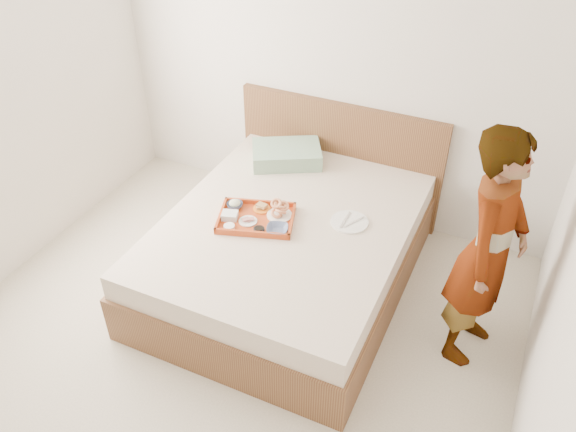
# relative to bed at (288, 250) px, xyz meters

# --- Properties ---
(ground) EXTENTS (3.50, 4.00, 0.01)m
(ground) POSITION_rel_bed_xyz_m (-0.11, -1.00, -0.27)
(ground) COLOR beige
(ground) RESTS_ON ground
(wall_back) EXTENTS (3.50, 0.01, 2.60)m
(wall_back) POSITION_rel_bed_xyz_m (-0.11, 1.00, 1.04)
(wall_back) COLOR silver
(wall_back) RESTS_ON ground
(wall_right) EXTENTS (0.01, 4.00, 2.60)m
(wall_right) POSITION_rel_bed_xyz_m (1.64, -1.00, 1.04)
(wall_right) COLOR silver
(wall_right) RESTS_ON ground
(bed) EXTENTS (1.65, 2.00, 0.53)m
(bed) POSITION_rel_bed_xyz_m (0.00, 0.00, 0.00)
(bed) COLOR brown
(bed) RESTS_ON ground
(headboard) EXTENTS (1.65, 0.06, 0.95)m
(headboard) POSITION_rel_bed_xyz_m (0.00, 0.97, 0.21)
(headboard) COLOR brown
(headboard) RESTS_ON ground
(pillow) EXTENTS (0.62, 0.55, 0.12)m
(pillow) POSITION_rel_bed_xyz_m (-0.32, 0.67, 0.33)
(pillow) COLOR #88AB8F
(pillow) RESTS_ON bed
(tray) EXTENTS (0.58, 0.49, 0.05)m
(tray) POSITION_rel_bed_xyz_m (-0.19, -0.09, 0.29)
(tray) COLOR #AC4816
(tray) RESTS_ON bed
(prawn_plate) EXTENTS (0.22, 0.22, 0.01)m
(prawn_plate) POSITION_rel_bed_xyz_m (-0.06, 0.01, 0.28)
(prawn_plate) COLOR white
(prawn_plate) RESTS_ON tray
(navy_bowl_big) EXTENTS (0.18, 0.18, 0.03)m
(navy_bowl_big) POSITION_rel_bed_xyz_m (-0.00, -0.15, 0.30)
(navy_bowl_big) COLOR navy
(navy_bowl_big) RESTS_ON tray
(sauce_dish) EXTENTS (0.09, 0.09, 0.03)m
(sauce_dish) POSITION_rel_bed_xyz_m (-0.11, -0.20, 0.29)
(sauce_dish) COLOR black
(sauce_dish) RESTS_ON tray
(meat_plate) EXTENTS (0.15, 0.15, 0.01)m
(meat_plate) POSITION_rel_bed_xyz_m (-0.22, -0.14, 0.28)
(meat_plate) COLOR white
(meat_plate) RESTS_ON tray
(bread_plate) EXTENTS (0.15, 0.15, 0.01)m
(bread_plate) POSITION_rel_bed_xyz_m (-0.20, 0.02, 0.28)
(bread_plate) COLOR orange
(bread_plate) RESTS_ON tray
(salad_bowl) EXTENTS (0.14, 0.14, 0.03)m
(salad_bowl) POSITION_rel_bed_xyz_m (-0.38, -0.03, 0.30)
(salad_bowl) COLOR navy
(salad_bowl) RESTS_ON tray
(plastic_tub) EXTENTS (0.12, 0.11, 0.05)m
(plastic_tub) POSITION_rel_bed_xyz_m (-0.35, -0.16, 0.30)
(plastic_tub) COLOR silver
(plastic_tub) RESTS_ON tray
(cheese_round) EXTENTS (0.09, 0.09, 0.03)m
(cheese_round) POSITION_rel_bed_xyz_m (-0.30, -0.26, 0.29)
(cheese_round) COLOR white
(cheese_round) RESTS_ON tray
(dinner_plate) EXTENTS (0.32, 0.32, 0.01)m
(dinner_plate) POSITION_rel_bed_xyz_m (0.38, 0.15, 0.27)
(dinner_plate) COLOR white
(dinner_plate) RESTS_ON bed
(person) EXTENTS (0.47, 0.63, 1.54)m
(person) POSITION_rel_bed_xyz_m (1.28, -0.07, 0.51)
(person) COLOR silver
(person) RESTS_ON ground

